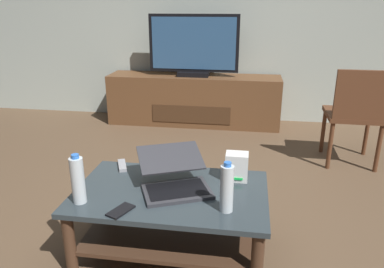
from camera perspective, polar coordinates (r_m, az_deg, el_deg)
ground_plane at (r=2.33m, az=-0.81°, el=-15.52°), size 7.68×7.68×0.00m
coffee_table at (r=2.08m, az=-3.21°, el=-11.54°), size 1.03×0.64×0.38m
media_cabinet at (r=4.30m, az=0.29°, el=5.27°), size 1.95×0.44×0.56m
television at (r=4.17m, az=0.26°, el=13.23°), size 0.99×0.20×0.67m
dining_chair at (r=3.38m, az=23.84°, el=3.17°), size 0.45×0.45×0.85m
laptop at (r=2.03m, az=-2.75°, el=-6.61°), size 0.48×0.51×0.18m
router_box at (r=2.12m, az=6.87°, el=-4.98°), size 0.13×0.10×0.16m
water_bottle_near at (r=1.79m, az=5.36°, el=-8.28°), size 0.06×0.06×0.26m
water_bottle_far at (r=1.94m, az=-17.13°, el=-6.76°), size 0.07×0.07×0.26m
cell_phone at (r=1.86m, az=-10.90°, el=-11.48°), size 0.12×0.16×0.01m
tv_remote at (r=2.33m, az=-10.67°, el=-4.76°), size 0.10×0.16×0.02m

